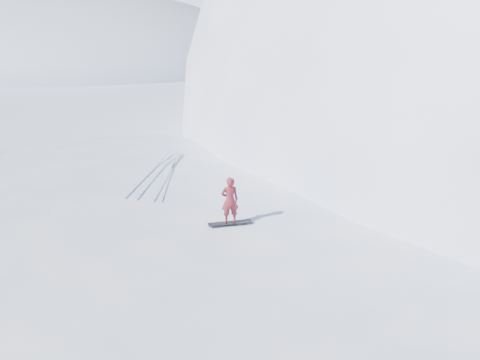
{
  "coord_description": "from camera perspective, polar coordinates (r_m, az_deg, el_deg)",
  "views": [
    {
      "loc": [
        7.89,
        -12.21,
        8.74
      ],
      "look_at": [
        3.38,
        1.35,
        3.5
      ],
      "focal_mm": 35.0,
      "sensor_mm": 36.0,
      "label": 1
    }
  ],
  "objects": [
    {
      "name": "snowboard",
      "position": [
        14.77,
        -1.23,
        -5.24
      ],
      "size": [
        1.32,
        0.94,
        0.02
      ],
      "primitive_type": "cube",
      "rotation": [
        0.0,
        0.0,
        0.54
      ],
      "color": "black",
      "rests_on": "near_ridge"
    },
    {
      "name": "far_ridge_c",
      "position": [
        131.55,
        -3.09,
        16.29
      ],
      "size": [
        140.0,
        90.0,
        36.0
      ],
      "primitive_type": "ellipsoid",
      "color": "white",
      "rests_on": "ground"
    },
    {
      "name": "ground",
      "position": [
        16.96,
        -12.61,
        -11.42
      ],
      "size": [
        400.0,
        400.0,
        0.0
      ],
      "primitive_type": "plane",
      "color": "white",
      "rests_on": "ground"
    },
    {
      "name": "board_tracks",
      "position": [
        19.52,
        -9.42,
        0.96
      ],
      "size": [
        2.52,
        5.91,
        0.04
      ],
      "color": "silver",
      "rests_on": "ground"
    },
    {
      "name": "peak_shoulder",
      "position": [
        33.44,
        21.4,
        3.57
      ],
      "size": [
        28.0,
        24.0,
        18.0
      ],
      "primitive_type": "ellipsoid",
      "color": "white",
      "rests_on": "ground"
    },
    {
      "name": "wind_bumps",
      "position": [
        18.79,
        -10.81,
        -7.98
      ],
      "size": [
        16.0,
        14.4,
        1.0
      ],
      "color": "white",
      "rests_on": "ground"
    },
    {
      "name": "near_ridge",
      "position": [
        18.85,
        -5.32,
        -7.59
      ],
      "size": [
        36.0,
        28.0,
        4.8
      ],
      "primitive_type": "ellipsoid",
      "color": "white",
      "rests_on": "ground"
    },
    {
      "name": "snowboarder",
      "position": [
        14.46,
        -1.25,
        -2.49
      ],
      "size": [
        0.66,
        0.59,
        1.51
      ],
      "primitive_type": "imported",
      "rotation": [
        0.0,
        0.0,
        3.68
      ],
      "color": "maroon",
      "rests_on": "snowboard"
    }
  ]
}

